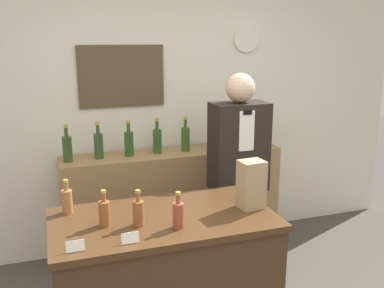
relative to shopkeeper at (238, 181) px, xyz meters
name	(u,v)px	position (x,y,z in m)	size (l,w,h in m)	color
back_wall	(148,104)	(-0.51, 0.86, 0.51)	(5.20, 0.09, 2.70)	silver
back_shelf	(174,202)	(-0.35, 0.61, -0.37)	(1.96, 0.38, 0.96)	#9E754C
display_counter	(165,288)	(-0.78, -0.67, -0.37)	(1.29, 0.70, 0.94)	#422B19
shopkeeper	(238,181)	(0.00, 0.00, 0.00)	(0.43, 0.27, 1.69)	black
potted_plant	(258,124)	(0.49, 0.64, 0.30)	(0.26, 0.26, 0.34)	#4C3D2D
paper_bag	(251,184)	(-0.24, -0.71, 0.24)	(0.16, 0.14, 0.30)	tan
price_card_left	(75,246)	(-1.30, -0.94, 0.12)	(0.09, 0.02, 0.06)	white
price_card_right	(130,238)	(-1.03, -0.94, 0.12)	(0.09, 0.02, 0.06)	white
counter_bottle_0	(67,201)	(-1.31, -0.44, 0.17)	(0.06, 0.06, 0.21)	#A66938
counter_bottle_1	(104,212)	(-1.12, -0.69, 0.17)	(0.06, 0.06, 0.21)	brown
counter_bottle_2	(138,212)	(-0.94, -0.74, 0.17)	(0.06, 0.06, 0.21)	brown
counter_bottle_3	(178,214)	(-0.74, -0.84, 0.17)	(0.06, 0.06, 0.21)	brown
shelf_bottle_0	(67,148)	(-1.25, 0.60, 0.23)	(0.08, 0.08, 0.31)	#2F4A21
shelf_bottle_1	(99,145)	(-1.00, 0.62, 0.23)	(0.08, 0.08, 0.31)	#2C4C2A
shelf_bottle_2	(129,143)	(-0.74, 0.61, 0.23)	(0.08, 0.08, 0.31)	#285020
shelf_bottle_3	(157,140)	(-0.49, 0.63, 0.23)	(0.08, 0.08, 0.31)	#2D5420
shelf_bottle_4	(185,138)	(-0.24, 0.61, 0.23)	(0.08, 0.08, 0.31)	#35551C
shelf_bottle_5	(212,136)	(0.02, 0.60, 0.23)	(0.08, 0.08, 0.31)	#2C591F
shelf_bottle_6	(237,134)	(0.27, 0.63, 0.23)	(0.08, 0.08, 0.31)	#275527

